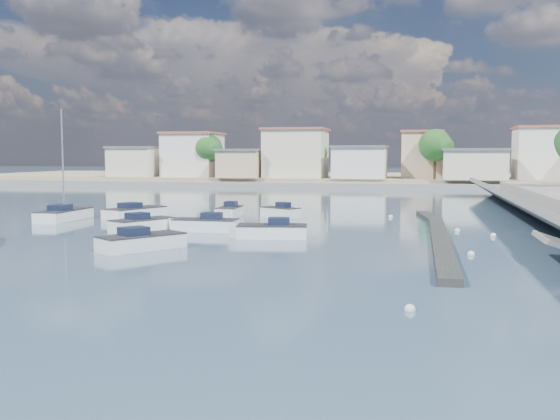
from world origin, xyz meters
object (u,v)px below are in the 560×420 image
motorboat_d (268,232)px  motorboat_h (146,242)px  motorboat_f (279,212)px  motorboat_g (229,212)px  motorboat_c (202,225)px  sailboat (66,215)px  motorboat_e (138,213)px  motorboat_b (146,225)px

motorboat_d → motorboat_h: 8.15m
motorboat_f → motorboat_g: size_ratio=0.81×
motorboat_c → sailboat: size_ratio=0.54×
motorboat_h → sailboat: bearing=134.5°
motorboat_e → motorboat_f: bearing=13.7°
motorboat_b → motorboat_c: size_ratio=0.99×
motorboat_g → sailboat: 13.07m
motorboat_h → motorboat_b: bearing=114.7°
motorboat_g → motorboat_h: (0.91, -18.22, -0.00)m
motorboat_b → motorboat_g: same height
motorboat_c → motorboat_d: same height
motorboat_g → motorboat_f: bearing=12.6°
motorboat_c → motorboat_g: size_ratio=1.08×
motorboat_d → sailboat: (-18.45, 7.19, 0.04)m
motorboat_c → motorboat_h: 8.56m
motorboat_h → sailboat: 18.57m
motorboat_h → motorboat_c: bearing=88.6°
motorboat_b → motorboat_h: 8.75m
motorboat_c → motorboat_f: bearing=74.5°
motorboat_c → motorboat_e: (-8.47, 7.79, -0.00)m
motorboat_g → sailboat: sailboat is taller
motorboat_e → sailboat: bearing=-146.8°
motorboat_e → motorboat_g: bearing=14.3°
motorboat_d → motorboat_g: 13.72m
motorboat_e → motorboat_h: size_ratio=1.22×
motorboat_c → motorboat_g: 9.73m
motorboat_d → motorboat_e: same height
motorboat_h → motorboat_g: bearing=92.9°
motorboat_f → motorboat_h: (-3.14, -19.13, 0.00)m
motorboat_d → motorboat_e: (-13.71, 10.29, 0.00)m
motorboat_e → motorboat_f: size_ratio=1.63×
motorboat_b → motorboat_c: (3.86, 0.61, 0.00)m
motorboat_e → motorboat_g: (7.36, 1.87, 0.00)m
motorboat_d → motorboat_e: size_ratio=0.83×
motorboat_b → motorboat_d: bearing=-11.7°
motorboat_f → motorboat_h: same height
motorboat_b → motorboat_d: size_ratio=0.97×
motorboat_b → sailboat: size_ratio=0.54×
motorboat_h → sailboat: sailboat is taller
motorboat_e → motorboat_g: size_ratio=1.32×
motorboat_e → motorboat_f: same height
motorboat_f → sailboat: size_ratio=0.41×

